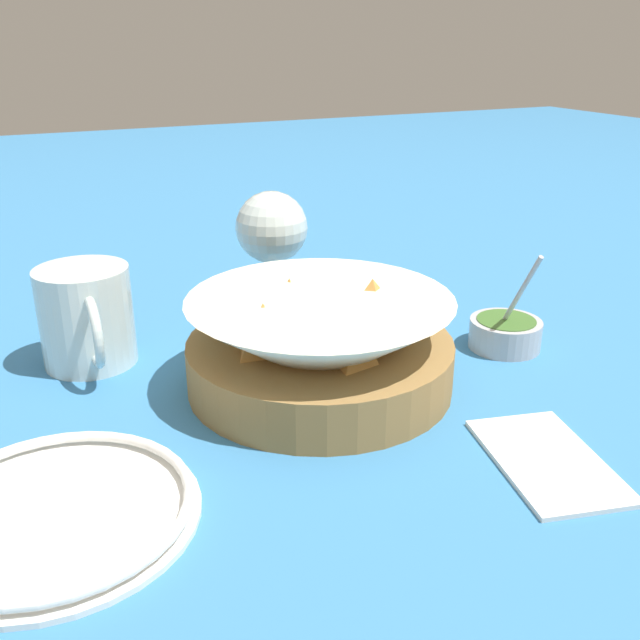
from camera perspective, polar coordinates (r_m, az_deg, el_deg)
name	(u,v)px	position (r m, az deg, el deg)	size (l,w,h in m)	color
ground_plane	(361,393)	(0.66, 3.33, -5.88)	(4.00, 4.00, 0.00)	teal
food_basket	(321,347)	(0.65, 0.05, -2.18)	(0.24, 0.24, 0.10)	olive
sauce_cup	(505,332)	(0.77, 14.60, -0.93)	(0.08, 0.07, 0.11)	#B7B7BC
wine_glass	(272,231)	(0.82, -3.88, 7.12)	(0.08, 0.08, 0.14)	silver
beer_mug	(87,320)	(0.73, -18.13, -0.02)	(0.13, 0.09, 0.10)	silver
side_plate	(55,511)	(0.53, -20.43, -14.13)	(0.20, 0.20, 0.01)	white
napkin	(548,458)	(0.58, 17.76, -10.49)	(0.15, 0.11, 0.01)	white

